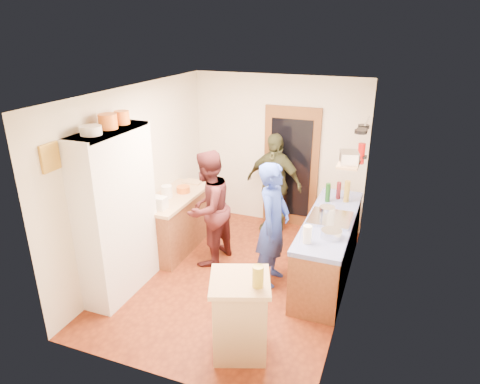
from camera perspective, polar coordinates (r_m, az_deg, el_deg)
The scene contains 44 objects.
floor at distance 6.22m, azimuth -0.60°, elevation -11.23°, with size 3.00×4.00×0.02m, color maroon.
ceiling at distance 5.28m, azimuth -0.72°, elevation 13.39°, with size 3.00×4.00×0.02m, color silver.
wall_back at distance 7.43m, azimuth 5.08°, elevation 5.39°, with size 3.00×0.02×2.60m, color beige.
wall_front at distance 4.01m, azimuth -11.43°, elevation -9.85°, with size 3.00×0.02×2.60m, color beige.
wall_left at distance 6.30m, azimuth -13.54°, elevation 1.86°, with size 0.02×4.00×2.60m, color beige.
wall_right at distance 5.30m, azimuth 14.73°, elevation -2.09°, with size 0.02×4.00×2.60m, color beige.
door_frame at distance 7.40m, azimuth 6.79°, elevation 3.24°, with size 0.95×0.06×2.10m, color brown.
door_glass at distance 7.37m, azimuth 6.72°, elevation 3.16°, with size 0.70×0.02×1.70m, color black.
hutch_body at distance 5.66m, azimuth -16.07°, elevation -2.88°, with size 0.40×1.20×2.20m, color white.
hutch_top_shelf at distance 5.32m, azimuth -17.26°, elevation 7.78°, with size 0.40×1.14×0.04m, color white.
plate_stack at distance 5.09m, azimuth -19.27°, elevation 7.77°, with size 0.24×0.24×0.10m, color white.
orange_pot_a at distance 5.32m, azimuth -17.22°, elevation 8.98°, with size 0.22×0.22×0.18m, color orange.
orange_pot_b at distance 5.54m, azimuth -15.47°, elevation 9.56°, with size 0.18×0.18×0.16m, color orange.
left_counter_base at distance 6.83m, azimuth -8.64°, elevation -4.15°, with size 0.60×1.40×0.85m, color brown.
left_counter_top at distance 6.65m, azimuth -8.86°, elevation -0.66°, with size 0.64×1.44×0.05m, color tan.
toaster at distance 6.18m, azimuth -10.82°, elevation -1.41°, with size 0.24×0.16×0.18m, color white.
kettle at distance 6.55m, azimuth -9.73°, elevation 0.05°, with size 0.17×0.17×0.19m, color white.
orange_bowl at distance 6.73m, azimuth -7.56°, elevation 0.36°, with size 0.21×0.21×0.09m, color orange.
chopping_board at distance 7.13m, azimuth -6.30°, elevation 1.37°, with size 0.30×0.22×0.03m, color tan.
right_counter_base at distance 6.16m, azimuth 11.67°, elevation -7.45°, with size 0.60×2.20×0.84m, color brown.
right_counter_top at distance 5.96m, azimuth 11.99°, elevation -3.66°, with size 0.62×2.22×0.06m, color #0F29B0.
hob at distance 5.88m, azimuth 11.93°, elevation -3.46°, with size 0.55×0.58×0.04m, color silver.
pot_on_hob at distance 5.86m, azimuth 11.53°, elevation -2.57°, with size 0.21×0.21×0.14m, color silver.
bottle_a at distance 6.42m, azimuth 11.64°, elevation -0.07°, with size 0.07×0.07×0.28m, color #143F14.
bottle_b at distance 6.56m, azimuth 13.01°, elevation 0.21°, with size 0.07×0.07×0.27m, color #591419.
bottle_c at distance 6.46m, azimuth 14.06°, elevation 0.07°, with size 0.08×0.08×0.32m, color olive.
paper_towel at distance 5.20m, azimuth 8.96°, elevation -5.60°, with size 0.10×0.10×0.22m, color white.
mixing_bowl at distance 5.40m, azimuth 12.08°, elevation -5.48°, with size 0.26×0.26×0.10m, color silver.
island_base at distance 4.76m, azimuth -0.01°, elevation -16.42°, with size 0.55×0.55×0.86m, color tan.
island_top at distance 4.50m, azimuth -0.01°, elevation -11.85°, with size 0.62×0.62×0.05m, color tan.
cutting_board at distance 4.54m, azimuth -0.64°, elevation -11.39°, with size 0.35×0.28×0.02m, color white.
oil_jar at distance 4.32m, azimuth 2.41°, elevation -11.19°, with size 0.11×0.11×0.23m, color #AD9E2D.
pan_rail at distance 6.53m, azimuth 16.62°, elevation 9.12°, with size 0.02×0.02×0.65m, color silver.
pan_hang_a at distance 6.40m, azimuth 15.81°, elevation 7.75°, with size 0.18×0.18×0.05m, color black.
pan_hang_b at distance 6.59m, azimuth 15.98°, elevation 7.95°, with size 0.16×0.16×0.05m, color black.
pan_hang_c at distance 6.79m, azimuth 16.17°, elevation 8.39°, with size 0.17×0.17×0.05m, color black.
wall_shelf at distance 5.59m, azimuth 14.28°, elevation 3.61°, with size 0.26×0.42×0.03m, color tan.
radio at distance 5.57m, azimuth 14.36°, elevation 4.49°, with size 0.22×0.30×0.15m, color silver.
ext_bracket at distance 6.85m, azimuth 16.31°, elevation 4.49°, with size 0.06×0.10×0.04m, color black.
fire_extinguisher at distance 6.84m, azimuth 15.85°, elevation 4.96°, with size 0.11×0.11×0.32m, color red.
picture_frame at distance 4.93m, azimuth -24.02°, elevation 4.24°, with size 0.03×0.25×0.30m, color gold.
person_hob at distance 5.69m, azimuth 4.65°, elevation -4.54°, with size 0.63×0.41×1.73m, color #273FA6.
person_left at distance 6.23m, azimuth -3.83°, elevation -2.12°, with size 0.84×0.65×1.73m, color #441A1C.
person_back at distance 7.18m, azimuth 4.58°, elevation 1.13°, with size 1.01×0.42×1.72m, color #33371F.
Camera 1 is at (1.93, -4.86, 3.37)m, focal length 32.00 mm.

